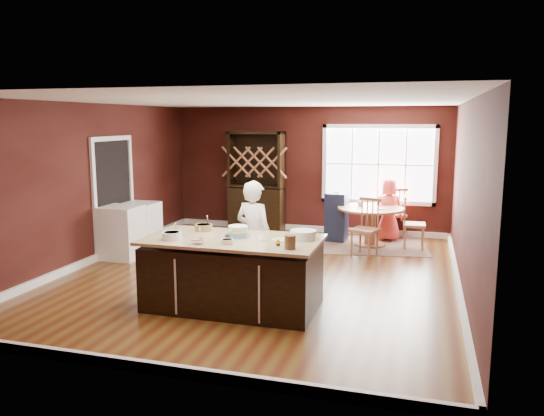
{
  "coord_description": "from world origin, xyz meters",
  "views": [
    {
      "loc": [
        2.43,
        -7.74,
        2.42
      ],
      "look_at": [
        0.15,
        0.14,
        1.05
      ],
      "focal_mm": 35.0,
      "sensor_mm": 36.0,
      "label": 1
    }
  ],
  "objects_px": {
    "dining_table": "(371,218)",
    "toddler": "(335,200)",
    "chair_east": "(414,222)",
    "kitchen_island": "(233,274)",
    "baker": "(254,236)",
    "chair_south": "(365,227)",
    "chair_north": "(394,212)",
    "high_chair": "(336,216)",
    "seated_woman": "(388,210)",
    "washer": "(122,232)",
    "dryer": "(141,226)",
    "layer_cake": "(238,231)",
    "hutch": "(257,181)"
  },
  "relations": [
    {
      "from": "dining_table",
      "to": "chair_east",
      "type": "height_order",
      "value": "chair_east"
    },
    {
      "from": "chair_north",
      "to": "chair_south",
      "type": "bearing_deg",
      "value": 57.89
    },
    {
      "from": "kitchen_island",
      "to": "layer_cake",
      "type": "height_order",
      "value": "layer_cake"
    },
    {
      "from": "chair_south",
      "to": "high_chair",
      "type": "distance_m",
      "value": 1.28
    },
    {
      "from": "dining_table",
      "to": "toddler",
      "type": "distance_m",
      "value": 0.87
    },
    {
      "from": "seated_woman",
      "to": "hutch",
      "type": "relative_size",
      "value": 0.58
    },
    {
      "from": "seated_woman",
      "to": "kitchen_island",
      "type": "bearing_deg",
      "value": 53.47
    },
    {
      "from": "seated_woman",
      "to": "washer",
      "type": "relative_size",
      "value": 1.36
    },
    {
      "from": "kitchen_island",
      "to": "dryer",
      "type": "relative_size",
      "value": 2.52
    },
    {
      "from": "dryer",
      "to": "chair_north",
      "type": "bearing_deg",
      "value": 27.95
    },
    {
      "from": "chair_north",
      "to": "toddler",
      "type": "relative_size",
      "value": 4.12
    },
    {
      "from": "high_chair",
      "to": "dryer",
      "type": "xyz_separation_m",
      "value": [
        -3.4,
        -1.79,
        -0.06
      ]
    },
    {
      "from": "chair_south",
      "to": "toddler",
      "type": "relative_size",
      "value": 4.05
    },
    {
      "from": "baker",
      "to": "toddler",
      "type": "relative_size",
      "value": 6.1
    },
    {
      "from": "hutch",
      "to": "washer",
      "type": "height_order",
      "value": "hutch"
    },
    {
      "from": "baker",
      "to": "washer",
      "type": "distance_m",
      "value": 3.01
    },
    {
      "from": "chair_east",
      "to": "chair_north",
      "type": "xyz_separation_m",
      "value": [
        -0.43,
        0.85,
        0.03
      ]
    },
    {
      "from": "dining_table",
      "to": "layer_cake",
      "type": "xyz_separation_m",
      "value": [
        -1.32,
        -3.87,
        0.46
      ]
    },
    {
      "from": "layer_cake",
      "to": "dryer",
      "type": "xyz_separation_m",
      "value": [
        -2.78,
        2.33,
        -0.54
      ]
    },
    {
      "from": "kitchen_island",
      "to": "layer_cake",
      "type": "distance_m",
      "value": 0.56
    },
    {
      "from": "baker",
      "to": "chair_north",
      "type": "xyz_separation_m",
      "value": [
        1.7,
        4.09,
        -0.26
      ]
    },
    {
      "from": "chair_north",
      "to": "toddler",
      "type": "xyz_separation_m",
      "value": [
        -1.14,
        -0.49,
        0.27
      ]
    },
    {
      "from": "chair_east",
      "to": "dryer",
      "type": "xyz_separation_m",
      "value": [
        -4.93,
        -1.54,
        -0.06
      ]
    },
    {
      "from": "chair_east",
      "to": "hutch",
      "type": "xyz_separation_m",
      "value": [
        -3.38,
        0.76,
        0.58
      ]
    },
    {
      "from": "chair_east",
      "to": "seated_woman",
      "type": "relative_size",
      "value": 0.8
    },
    {
      "from": "kitchen_island",
      "to": "washer",
      "type": "xyz_separation_m",
      "value": [
        -2.74,
        1.79,
        0.03
      ]
    },
    {
      "from": "chair_east",
      "to": "chair_north",
      "type": "height_order",
      "value": "chair_north"
    },
    {
      "from": "dining_table",
      "to": "layer_cake",
      "type": "height_order",
      "value": "layer_cake"
    },
    {
      "from": "washer",
      "to": "baker",
      "type": "bearing_deg",
      "value": -20.8
    },
    {
      "from": "baker",
      "to": "layer_cake",
      "type": "distance_m",
      "value": 0.66
    },
    {
      "from": "chair_east",
      "to": "toddler",
      "type": "bearing_deg",
      "value": 74.73
    },
    {
      "from": "high_chair",
      "to": "baker",
      "type": "bearing_deg",
      "value": -95.14
    },
    {
      "from": "chair_east",
      "to": "chair_north",
      "type": "relative_size",
      "value": 0.95
    },
    {
      "from": "kitchen_island",
      "to": "chair_north",
      "type": "distance_m",
      "value": 5.13
    },
    {
      "from": "chair_north",
      "to": "washer",
      "type": "height_order",
      "value": "chair_north"
    },
    {
      "from": "chair_south",
      "to": "washer",
      "type": "relative_size",
      "value": 1.13
    },
    {
      "from": "dining_table",
      "to": "baker",
      "type": "distance_m",
      "value": 3.51
    },
    {
      "from": "dining_table",
      "to": "chair_north",
      "type": "height_order",
      "value": "chair_north"
    },
    {
      "from": "chair_south",
      "to": "chair_north",
      "type": "relative_size",
      "value": 0.98
    },
    {
      "from": "kitchen_island",
      "to": "baker",
      "type": "height_order",
      "value": "baker"
    },
    {
      "from": "chair_north",
      "to": "high_chair",
      "type": "bearing_deg",
      "value": 10.2
    },
    {
      "from": "seated_woman",
      "to": "dryer",
      "type": "distance_m",
      "value": 4.87
    },
    {
      "from": "kitchen_island",
      "to": "hutch",
      "type": "xyz_separation_m",
      "value": [
        -1.19,
        4.73,
        0.65
      ]
    },
    {
      "from": "kitchen_island",
      "to": "dining_table",
      "type": "height_order",
      "value": "kitchen_island"
    },
    {
      "from": "chair_south",
      "to": "hutch",
      "type": "xyz_separation_m",
      "value": [
        -2.54,
        1.6,
        0.56
      ]
    },
    {
      "from": "high_chair",
      "to": "washer",
      "type": "bearing_deg",
      "value": -139.74
    },
    {
      "from": "kitchen_island",
      "to": "layer_cake",
      "type": "relative_size",
      "value": 6.38
    },
    {
      "from": "hutch",
      "to": "washer",
      "type": "distance_m",
      "value": 3.38
    },
    {
      "from": "dining_table",
      "to": "dryer",
      "type": "xyz_separation_m",
      "value": [
        -4.11,
        -1.54,
        -0.09
      ]
    },
    {
      "from": "washer",
      "to": "chair_south",
      "type": "bearing_deg",
      "value": 18.15
    }
  ]
}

